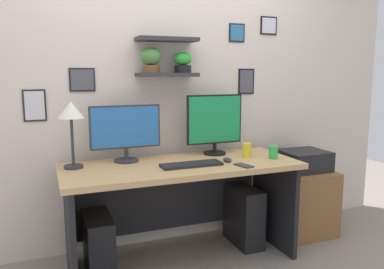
% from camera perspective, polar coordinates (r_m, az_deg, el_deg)
% --- Properties ---
extents(ground_plane, '(8.00, 8.00, 0.00)m').
position_cam_1_polar(ground_plane, '(3.08, -1.46, -17.99)').
color(ground_plane, gray).
extents(back_wall_assembly, '(4.40, 0.24, 2.70)m').
position_cam_1_polar(back_wall_assembly, '(3.15, -4.31, 8.22)').
color(back_wall_assembly, beige).
rests_on(back_wall_assembly, ground).
extents(desk, '(1.71, 0.68, 0.75)m').
position_cam_1_polar(desk, '(2.92, -1.89, -8.00)').
color(desk, tan).
rests_on(desk, ground).
extents(monitor_left, '(0.52, 0.18, 0.42)m').
position_cam_1_polar(monitor_left, '(2.88, -9.76, 0.56)').
color(monitor_left, '#2D2D33').
rests_on(monitor_left, desk).
extents(monitor_right, '(0.47, 0.18, 0.48)m').
position_cam_1_polar(monitor_right, '(3.10, 3.33, 1.73)').
color(monitor_right, black).
rests_on(monitor_right, desk).
extents(keyboard, '(0.44, 0.14, 0.02)m').
position_cam_1_polar(keyboard, '(2.74, -0.09, -4.44)').
color(keyboard, black).
rests_on(keyboard, desk).
extents(computer_mouse, '(0.06, 0.09, 0.03)m').
position_cam_1_polar(computer_mouse, '(2.88, 5.21, -3.73)').
color(computer_mouse, '#2D2D33').
rests_on(computer_mouse, desk).
extents(desk_lamp, '(0.17, 0.17, 0.46)m').
position_cam_1_polar(desk_lamp, '(2.75, -17.37, 2.63)').
color(desk_lamp, '#2D2D33').
rests_on(desk_lamp, desk).
extents(cell_phone, '(0.10, 0.15, 0.01)m').
position_cam_1_polar(cell_phone, '(2.76, 7.63, -4.55)').
color(cell_phone, '#2D2D33').
rests_on(cell_phone, desk).
extents(pen_cup, '(0.07, 0.07, 0.10)m').
position_cam_1_polar(pen_cup, '(3.03, 11.88, -2.55)').
color(pen_cup, green).
rests_on(pen_cup, desk).
extents(water_cup, '(0.07, 0.07, 0.11)m').
position_cam_1_polar(water_cup, '(3.04, 8.06, -2.30)').
color(water_cup, yellow).
rests_on(water_cup, desk).
extents(drawer_cabinet, '(0.44, 0.50, 0.56)m').
position_cam_1_polar(drawer_cabinet, '(3.60, 15.89, -9.38)').
color(drawer_cabinet, brown).
rests_on(drawer_cabinet, ground).
extents(printer, '(0.38, 0.34, 0.17)m').
position_cam_1_polar(printer, '(3.50, 16.15, -3.68)').
color(printer, black).
rests_on(printer, drawer_cabinet).
extents(computer_tower_left, '(0.18, 0.40, 0.41)m').
position_cam_1_polar(computer_tower_left, '(2.91, -13.59, -15.43)').
color(computer_tower_left, black).
rests_on(computer_tower_left, ground).
extents(computer_tower_right, '(0.18, 0.40, 0.48)m').
position_cam_1_polar(computer_tower_right, '(3.28, 7.59, -11.75)').
color(computer_tower_right, black).
rests_on(computer_tower_right, ground).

